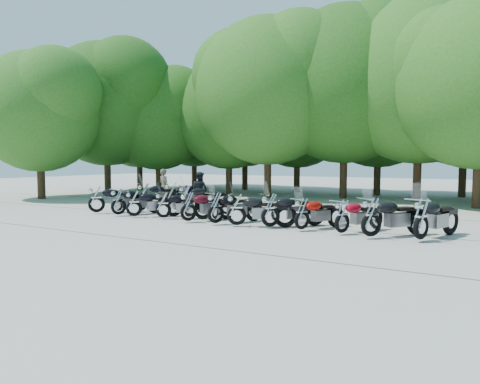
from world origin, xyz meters
The scene contains 31 objects.
ground centered at (0.00, 0.00, 0.00)m, with size 90.00×90.00×0.00m, color #A6A095.
tree_0 centered at (-15.42, 12.98, 5.45)m, with size 7.50×7.50×9.21m.
tree_1 centered at (-12.04, 11.24, 5.06)m, with size 6.97×6.97×8.55m.
tree_2 centered at (-7.25, 12.84, 5.31)m, with size 7.31×7.31×8.97m.
tree_3 centered at (-3.57, 11.24, 6.32)m, with size 8.70×8.70×10.67m.
tree_4 centered at (0.54, 13.09, 6.64)m, with size 9.13×9.13×11.20m.
tree_5 centered at (4.61, 13.20, 6.57)m, with size 9.04×9.04×11.10m.
tree_9 centered at (-13.53, 17.59, 5.52)m, with size 7.59×7.59×9.32m.
tree_10 centered at (-8.29, 16.97, 5.66)m, with size 7.78×7.78×9.55m.
tree_11 centered at (-3.76, 16.43, 5.49)m, with size 7.56×7.56×9.28m.
tree_12 centered at (1.80, 16.47, 5.72)m, with size 7.88×7.88×9.67m.
tree_13 centered at (6.69, 17.47, 6.04)m, with size 8.31×8.31×10.20m.
tree_16 centered at (-14.83, 4.00, 5.06)m, with size 6.97×6.97×8.55m.
tree_17 centered at (-14.68, 9.00, 6.04)m, with size 8.31×8.31×10.20m.
motorcycle_0 centered at (-6.43, 0.56, 0.67)m, with size 0.72×2.37×1.34m, color black, non-canonical shape.
motorcycle_1 centered at (-5.07, 0.48, 0.64)m, with size 0.69×2.26×1.28m, color black, non-canonical shape.
motorcycle_2 centered at (-4.19, 0.42, 0.61)m, with size 0.66×2.15×1.22m, color black, non-canonical shape.
motorcycle_3 centered at (-2.91, 0.67, 0.60)m, with size 0.64×2.11×1.19m, color black, non-canonical shape.
motorcycle_4 centered at (-1.52, 0.39, 0.63)m, with size 0.68×2.24×1.27m, color #400812, non-canonical shape.
motorcycle_5 centered at (-0.35, 0.41, 0.65)m, with size 0.70×2.29×1.29m, color black, non-canonical shape.
motorcycle_6 centered at (0.50, 0.38, 0.64)m, with size 0.69×2.27×1.28m, color black, non-canonical shape.
motorcycle_7 centered at (1.65, 0.63, 0.66)m, with size 0.71×2.34×1.32m, color black, non-canonical shape.
motorcycle_8 centered at (2.75, 0.63, 0.60)m, with size 0.65×2.12×1.20m, color #950B05, non-canonical shape.
motorcycle_9 centered at (4.06, 0.62, 0.60)m, with size 0.65×2.13×1.21m, color #9B0518, non-canonical shape.
motorcycle_10 centered at (4.97, 0.37, 0.68)m, with size 0.73×2.40×1.35m, color black, non-canonical shape.
motorcycle_11 centered at (6.28, 0.57, 0.69)m, with size 0.74×2.44×1.38m, color black, non-canonical shape.
motorcycle_12 centered at (-5.99, 3.05, 0.68)m, with size 0.74×2.42×1.37m, color black, non-canonical shape.
motorcycle_13 centered at (-4.52, 3.26, 0.72)m, with size 0.77×2.54×1.43m, color black, non-canonical shape.
motorcycle_14 centered at (-3.62, 3.07, 0.66)m, with size 0.72×2.35×1.33m, color black, non-canonical shape.
rider_0 centered at (-6.29, 4.82, 0.92)m, with size 0.67×0.44×1.83m, color #4F4738.
rider_1 centered at (-3.70, 4.26, 0.86)m, with size 0.84×0.65×1.73m, color black.
Camera 1 is at (7.67, -12.09, 2.26)m, focal length 32.00 mm.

